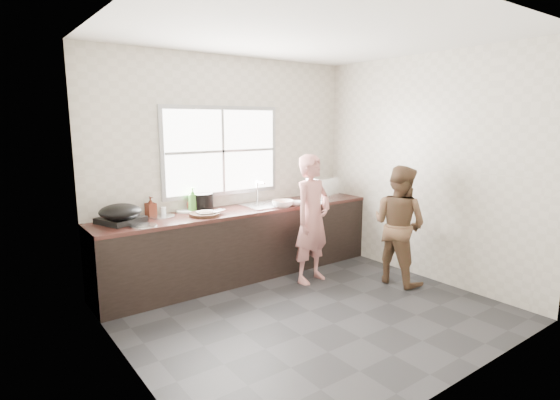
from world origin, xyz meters
TOP-DOWN VIEW (x-y plane):
  - floor at (0.00, 0.00)m, footprint 3.60×3.20m
  - ceiling at (0.00, 0.00)m, footprint 3.60×3.20m
  - wall_back at (0.00, 1.60)m, footprint 3.60×0.01m
  - wall_left at (-1.80, 0.00)m, footprint 0.01×3.20m
  - wall_right at (1.80, 0.00)m, footprint 0.01×3.20m
  - wall_front at (0.00, -1.60)m, footprint 3.60×0.01m
  - cabinet at (0.00, 1.29)m, footprint 3.60×0.62m
  - countertop at (0.00, 1.29)m, footprint 3.60×0.64m
  - sink at (0.35, 1.29)m, footprint 0.55×0.45m
  - faucet at (0.35, 1.49)m, footprint 0.02×0.02m
  - window_frame at (-0.10, 1.59)m, footprint 1.60×0.05m
  - window_glazing at (-0.10, 1.57)m, footprint 1.50×0.01m
  - woman at (0.59, 0.66)m, footprint 0.58×0.44m
  - person_side at (1.39, 0.02)m, footprint 0.60×0.73m
  - cutting_board at (-0.55, 1.20)m, footprint 0.35×0.35m
  - cleaver at (-0.40, 1.18)m, footprint 0.21×0.17m
  - bowl_mince at (-0.55, 1.18)m, footprint 0.23×0.23m
  - bowl_crabs at (0.46, 1.08)m, footprint 0.23×0.23m
  - bowl_held at (0.66, 1.08)m, footprint 0.28×0.28m
  - black_pot at (-0.43, 1.52)m, footprint 0.35×0.35m
  - plate_food at (-0.63, 1.52)m, footprint 0.27×0.27m
  - bottle_green at (-0.56, 1.48)m, footprint 0.14×0.14m
  - bottle_brown_tall at (-1.06, 1.52)m, footprint 0.11×0.11m
  - bottle_brown_short at (-0.54, 1.52)m, footprint 0.17×0.17m
  - glass_jar at (-0.92, 1.52)m, footprint 0.06×0.06m
  - burner at (-1.42, 1.41)m, footprint 0.51×0.51m
  - wok at (-1.46, 1.30)m, footprint 0.55×0.55m
  - dish_rack at (1.27, 1.25)m, footprint 0.43×0.34m
  - pot_lid_left at (-1.29, 1.11)m, footprint 0.32×0.32m
  - pot_lid_right at (-0.97, 1.42)m, footprint 0.32×0.32m

SIDE VIEW (x-z plane):
  - floor at x=0.00m, z-range -0.01..0.00m
  - cabinet at x=0.00m, z-range 0.00..0.82m
  - person_side at x=1.39m, z-range 0.00..1.41m
  - woman at x=0.59m, z-range 0.00..1.43m
  - countertop at x=0.00m, z-range 0.82..0.86m
  - sink at x=0.35m, z-range 0.85..0.88m
  - pot_lid_left at x=-1.29m, z-range 0.86..0.87m
  - pot_lid_right at x=-0.97m, z-range 0.86..0.87m
  - plate_food at x=-0.63m, z-range 0.86..0.88m
  - cutting_board at x=-0.55m, z-range 0.86..0.89m
  - bowl_mince at x=-0.55m, z-range 0.86..0.91m
  - burner at x=-1.42m, z-range 0.86..0.92m
  - bowl_held at x=0.66m, z-range 0.86..0.93m
  - bowl_crabs at x=0.46m, z-range 0.86..0.93m
  - cleaver at x=-0.40m, z-range 0.90..0.91m
  - glass_jar at x=-0.92m, z-range 0.86..0.95m
  - bottle_brown_short at x=-0.54m, z-range 0.86..1.05m
  - black_pot at x=-0.43m, z-range 0.86..1.06m
  - bottle_brown_tall at x=-1.06m, z-range 0.86..1.07m
  - wok at x=-1.46m, z-range 0.92..1.08m
  - bottle_green at x=-0.56m, z-range 0.86..1.15m
  - dish_rack at x=1.27m, z-range 0.86..1.15m
  - faucet at x=0.35m, z-range 0.86..1.16m
  - wall_back at x=0.00m, z-range 0.00..2.70m
  - wall_left at x=-1.80m, z-range 0.00..2.70m
  - wall_right at x=1.80m, z-range 0.00..2.70m
  - wall_front at x=0.00m, z-range 0.00..2.70m
  - window_glazing at x=-0.10m, z-range 1.05..2.05m
  - window_frame at x=-0.10m, z-range 1.00..2.10m
  - ceiling at x=0.00m, z-range 2.70..2.71m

